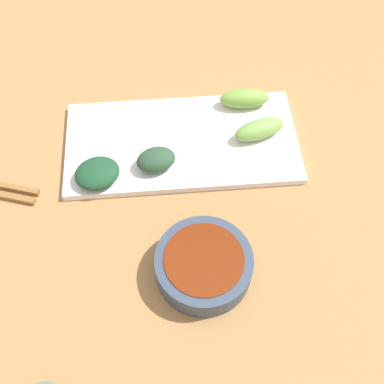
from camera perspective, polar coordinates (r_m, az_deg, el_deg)
The scene contains 7 objects.
tabletop at distance 0.70m, azimuth -0.61°, elevation -1.39°, with size 2.10×2.10×0.02m, color #A47B48.
sauce_bowl at distance 0.62m, azimuth 1.39°, elevation -8.57°, with size 0.12×0.12×0.04m.
serving_plate at distance 0.74m, azimuth -1.16°, elevation 5.84°, with size 0.17×0.35×0.01m, color white.
broccoli_stalk_0 at distance 0.74m, azimuth 7.94°, elevation 7.33°, with size 0.03×0.08×0.03m, color #79B14F.
broccoli_leafy_1 at distance 0.70m, azimuth -4.27°, elevation 3.82°, with size 0.04×0.06×0.03m, color #2B4E33.
broccoli_stalk_2 at distance 0.78m, azimuth 6.22°, elevation 10.92°, with size 0.03×0.08×0.03m, color #7AAF43.
broccoli_leafy_3 at distance 0.70m, azimuth -11.13°, elevation 2.19°, with size 0.06×0.06×0.03m, color #1B4C2C.
Camera 1 is at (-0.36, 0.02, 0.61)m, focal length 45.20 mm.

